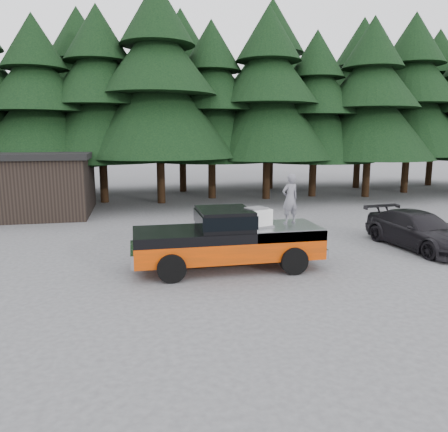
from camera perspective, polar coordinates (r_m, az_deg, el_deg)
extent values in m
plane|color=#4B4C4E|center=(13.74, 0.12, -7.13)|extent=(120.00, 120.00, 0.00)
cube|color=black|center=(13.54, 0.04, -0.29)|extent=(1.66, 1.90, 0.59)
cube|color=silver|center=(13.68, 4.23, -0.30)|extent=(0.99, 0.91, 0.55)
imported|color=slate|center=(14.28, 8.62, 2.25)|extent=(0.67, 0.52, 1.62)
imported|color=black|center=(17.82, 24.07, -1.70)|extent=(2.39, 4.85, 1.36)
cube|color=black|center=(25.73, -25.96, 3.48)|extent=(8.00, 6.00, 3.00)
cube|color=black|center=(25.62, -26.25, 7.14)|extent=(8.40, 6.40, 0.30)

